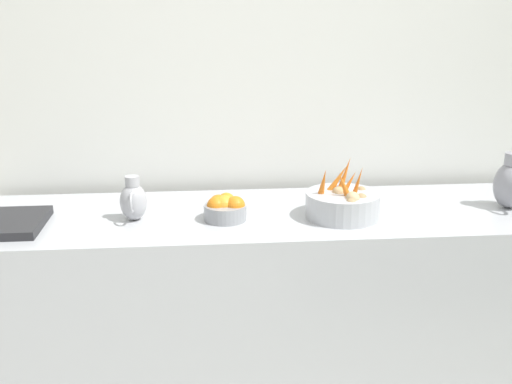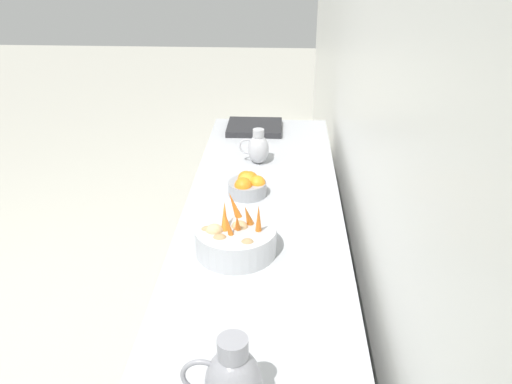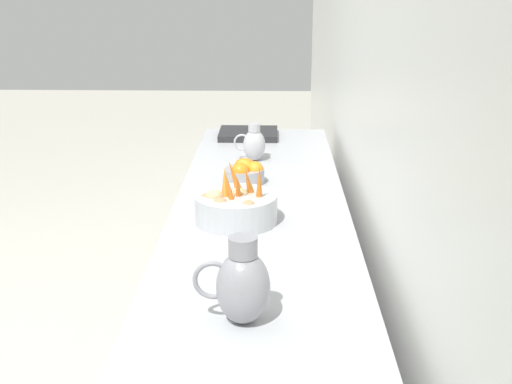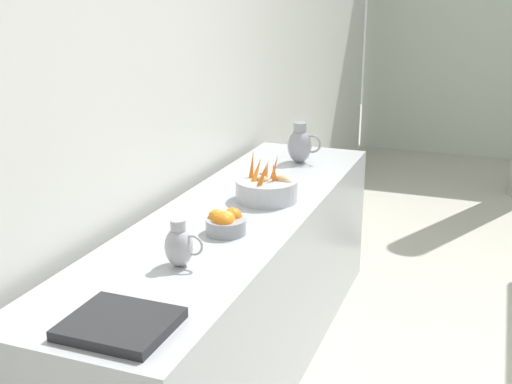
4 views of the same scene
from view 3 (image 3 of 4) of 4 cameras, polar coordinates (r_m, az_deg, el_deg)
The scene contains 7 objects.
tile_wall_left at distance 2.21m, azimuth 12.71°, elevation 9.83°, with size 0.10×9.05×3.00m, color silver.
prep_counter at distance 2.98m, azimuth 0.36°, elevation -9.09°, with size 0.73×2.83×0.88m, color #ADAFB5.
vegetable_colander at distance 2.60m, azimuth -1.73°, elevation -1.26°, with size 0.32×0.32×0.25m.
orange_bowl at distance 3.08m, azimuth -0.94°, elevation 1.71°, with size 0.18×0.18×0.11m.
metal_pitcher_tall at distance 1.85m, azimuth -1.19°, elevation -7.83°, with size 0.21×0.15×0.25m.
metal_pitcher_short at distance 3.44m, azimuth -0.18°, elevation 4.09°, with size 0.16×0.11×0.19m.
counter_sink_basin at distance 3.96m, azimuth -0.65°, elevation 4.96°, with size 0.34×0.30×0.04m, color #232326.
Camera 3 is at (-1.53, 2.55, 1.81)m, focal length 47.19 mm.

